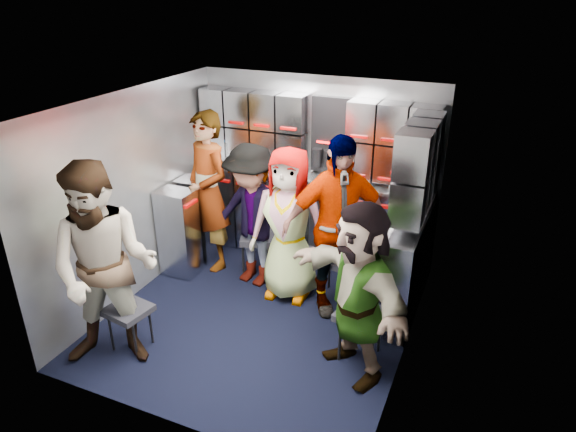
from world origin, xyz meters
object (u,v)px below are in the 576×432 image
at_px(jump_seat_mid_left, 260,239).
at_px(attendant_arc_d, 336,227).
at_px(attendant_standing, 208,192).
at_px(attendant_arc_c, 289,225).
at_px(jump_seat_center, 295,255).
at_px(attendant_arc_e, 358,292).
at_px(jump_seat_near_left, 128,312).
at_px(jump_seat_near_right, 361,317).
at_px(attendant_arc_a, 105,269).
at_px(jump_seat_mid_right, 340,261).
at_px(attendant_arc_b, 252,216).

height_order(jump_seat_mid_left, attendant_arc_d, attendant_arc_d).
distance_m(attendant_standing, attendant_arc_c, 1.09).
height_order(attendant_standing, attendant_arc_d, attendant_standing).
relative_size(jump_seat_center, attendant_arc_e, 0.26).
height_order(jump_seat_near_left, jump_seat_near_right, jump_seat_near_right).
bearing_deg(jump_seat_near_right, attendant_arc_a, -155.81).
bearing_deg(attendant_arc_e, jump_seat_mid_right, 152.88).
xyz_separation_m(jump_seat_mid_left, attendant_standing, (-0.61, -0.03, 0.47)).
bearing_deg(jump_seat_mid_left, attendant_arc_a, -105.58).
height_order(jump_seat_near_left, attendant_arc_b, attendant_arc_b).
distance_m(jump_seat_center, attendant_arc_a, 2.04).
bearing_deg(jump_seat_near_left, jump_seat_mid_left, 72.78).
distance_m(jump_seat_mid_right, attendant_arc_a, 2.27).
distance_m(attendant_arc_b, attendant_arc_e, 1.70).
height_order(attendant_arc_c, attendant_arc_d, attendant_arc_d).
bearing_deg(jump_seat_mid_right, attendant_arc_b, -176.81).
bearing_deg(attendant_arc_c, attendant_standing, 164.41).
height_order(jump_seat_center, attendant_arc_b, attendant_arc_b).
relative_size(jump_seat_near_right, attendant_arc_d, 0.26).
bearing_deg(jump_seat_near_right, jump_seat_mid_right, 119.22).
height_order(attendant_arc_a, attendant_arc_d, attendant_arc_a).
distance_m(jump_seat_near_left, jump_seat_mid_right, 2.09).
xyz_separation_m(jump_seat_near_right, attendant_arc_c, (-0.96, 0.67, 0.39)).
relative_size(jump_seat_mid_right, jump_seat_near_right, 1.05).
distance_m(attendant_arc_a, attendant_arc_b, 1.70).
height_order(jump_seat_mid_left, jump_seat_center, jump_seat_mid_left).
distance_m(jump_seat_near_left, attendant_arc_d, 2.03).
distance_m(jump_seat_near_left, attendant_standing, 1.67).
xyz_separation_m(attendant_standing, attendant_arc_c, (1.06, -0.23, -0.10)).
relative_size(attendant_arc_a, attendant_arc_e, 1.17).
distance_m(jump_seat_near_left, jump_seat_mid_left, 1.69).
bearing_deg(jump_seat_mid_right, jump_seat_near_left, -134.47).
distance_m(jump_seat_mid_left, attendant_arc_d, 1.11).
relative_size(jump_seat_center, jump_seat_near_right, 0.88).
bearing_deg(attendant_arc_c, attendant_arc_b, 166.35).
relative_size(jump_seat_mid_left, attendant_arc_b, 0.34).
distance_m(jump_seat_mid_left, attendant_arc_b, 0.39).
bearing_deg(jump_seat_near_right, attendant_arc_e, -90.00).
bearing_deg(jump_seat_near_left, attendant_arc_c, 54.86).
height_order(attendant_arc_c, attendant_arc_e, attendant_arc_c).
bearing_deg(jump_seat_mid_left, attendant_arc_e, -38.27).
relative_size(jump_seat_near_right, attendant_arc_a, 0.26).
xyz_separation_m(jump_seat_mid_left, attendant_arc_c, (0.45, -0.26, 0.37)).
xyz_separation_m(jump_seat_near_left, attendant_arc_b, (0.50, 1.44, 0.41)).
height_order(jump_seat_near_left, jump_seat_mid_left, jump_seat_mid_left).
bearing_deg(jump_seat_near_left, jump_seat_center, 58.15).
height_order(jump_seat_center, jump_seat_near_right, jump_seat_near_right).
relative_size(jump_seat_mid_right, attendant_arc_b, 0.31).
height_order(jump_seat_mid_left, attendant_arc_c, attendant_arc_c).
xyz_separation_m(jump_seat_mid_right, jump_seat_near_right, (0.45, -0.81, -0.02)).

